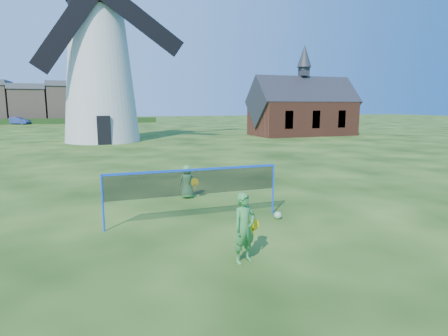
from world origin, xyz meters
TOP-DOWN VIEW (x-y plane):
  - ground at (0.00, 0.00)m, footprint 220.00×220.00m
  - windmill at (-2.37, 26.87)m, footprint 14.50×6.74m
  - chapel at (19.20, 27.23)m, footprint 11.74×5.69m
  - badminton_net at (-0.73, 0.39)m, footprint 5.05×0.05m
  - player_girl at (-0.48, -2.67)m, footprint 0.74×0.51m
  - player_boy at (-0.25, 3.18)m, footprint 0.68×0.49m
  - play_ball at (1.64, -0.19)m, footprint 0.22×0.22m
  - car_right at (-15.65, 65.72)m, footprint 4.12×2.89m

SIDE VIEW (x-z plane):
  - ground at x=0.00m, z-range 0.00..0.00m
  - play_ball at x=1.64m, z-range 0.00..0.22m
  - player_boy at x=-0.25m, z-range 0.00..1.20m
  - car_right at x=-15.65m, z-range 0.00..1.29m
  - player_girl at x=-0.48m, z-range 0.00..1.51m
  - badminton_net at x=-0.73m, z-range 0.36..1.91m
  - chapel at x=19.20m, z-range -2.17..7.76m
  - windmill at x=-2.37m, z-range -3.04..17.23m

